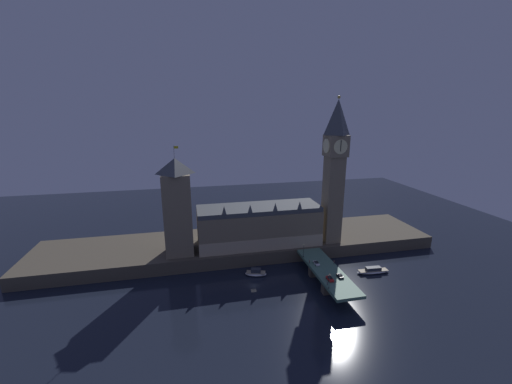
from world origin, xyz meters
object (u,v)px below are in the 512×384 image
at_px(car_northbound_trail, 330,279).
at_px(street_lamp_near, 329,279).
at_px(clock_tower, 334,168).
at_px(street_lamp_far, 304,249).
at_px(pedestrian_far_rail, 310,261).
at_px(boat_downstream, 373,271).
at_px(pedestrian_mid_walk, 334,262).
at_px(car_northbound_lead, 316,263).
at_px(boat_upstream, 256,273).
at_px(car_southbound_lead, 340,276).
at_px(pedestrian_near_rail, 327,283).
at_px(victoria_tower, 178,207).

xyz_separation_m(car_northbound_trail, street_lamp_near, (-3.17, -5.84, 3.49)).
distance_m(clock_tower, street_lamp_near, 62.90).
relative_size(clock_tower, street_lamp_far, 11.13).
bearing_deg(pedestrian_far_rail, boat_downstream, -6.63).
bearing_deg(car_northbound_trail, pedestrian_mid_walk, 57.77).
xyz_separation_m(car_northbound_lead, pedestrian_mid_walk, (8.31, -1.55, 0.32)).
bearing_deg(pedestrian_mid_walk, clock_tower, 68.68).
bearing_deg(pedestrian_far_rail, street_lamp_near, -91.03).
relative_size(street_lamp_far, boat_downstream, 0.42).
relative_size(boat_upstream, boat_downstream, 0.66).
distance_m(car_southbound_lead, boat_downstream, 27.22).
height_order(car_northbound_lead, pedestrian_near_rail, pedestrian_near_rail).
bearing_deg(street_lamp_far, car_northbound_trail, -82.35).
xyz_separation_m(car_northbound_trail, pedestrian_far_rail, (-2.77, 16.48, 0.24)).
relative_size(pedestrian_mid_walk, street_lamp_near, 0.27).
relative_size(car_northbound_lead, car_southbound_lead, 1.23).
bearing_deg(car_southbound_lead, car_northbound_lead, 112.66).
bearing_deg(pedestrian_near_rail, car_northbound_lead, 81.34).
bearing_deg(pedestrian_near_rail, car_northbound_trail, 51.29).
distance_m(pedestrian_mid_walk, street_lamp_near, 22.46).
height_order(victoria_tower, street_lamp_far, victoria_tower).
bearing_deg(boat_upstream, clock_tower, 20.09).
height_order(car_northbound_lead, boat_downstream, car_northbound_lead).
relative_size(street_lamp_near, boat_upstream, 0.60).
bearing_deg(street_lamp_near, pedestrian_far_rail, 88.97).
bearing_deg(clock_tower, car_northbound_lead, -126.72).
relative_size(victoria_tower, pedestrian_near_rail, 32.25).
xyz_separation_m(car_northbound_lead, boat_upstream, (-27.78, 8.08, -6.29)).
height_order(pedestrian_mid_walk, boat_downstream, pedestrian_mid_walk).
distance_m(car_southbound_lead, pedestrian_far_rail, 17.17).
bearing_deg(car_southbound_lead, car_northbound_trail, -165.21).
height_order(pedestrian_far_rail, street_lamp_near, street_lamp_near).
bearing_deg(victoria_tower, car_southbound_lead, -30.51).
distance_m(victoria_tower, pedestrian_near_rail, 79.55).
bearing_deg(boat_upstream, car_southbound_lead, -32.65).
bearing_deg(boat_downstream, car_northbound_lead, 176.10).
distance_m(pedestrian_near_rail, street_lamp_near, 4.09).
bearing_deg(car_northbound_lead, car_southbound_lead, -67.34).
distance_m(pedestrian_far_rail, street_lamp_near, 22.56).
distance_m(victoria_tower, pedestrian_mid_walk, 80.95).
bearing_deg(car_northbound_trail, car_northbound_lead, 90.00).
height_order(clock_tower, car_northbound_trail, clock_tower).
bearing_deg(car_southbound_lead, pedestrian_mid_walk, 76.70).
xyz_separation_m(car_northbound_trail, boat_upstream, (-27.78, 22.81, -6.38)).
bearing_deg(boat_downstream, pedestrian_mid_walk, 178.77).
bearing_deg(car_northbound_lead, car_northbound_trail, -90.00).
distance_m(street_lamp_far, boat_upstream, 26.60).
distance_m(car_northbound_lead, boat_upstream, 29.60).
xyz_separation_m(pedestrian_far_rail, street_lamp_near, (-0.40, -22.32, 3.25)).
xyz_separation_m(car_northbound_lead, street_lamp_far, (-3.17, 8.86, 3.79)).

